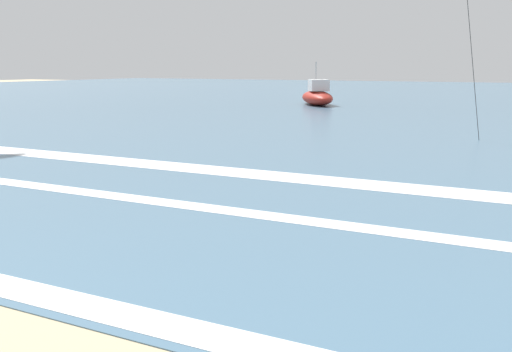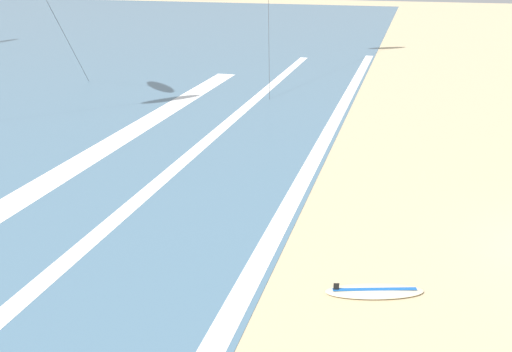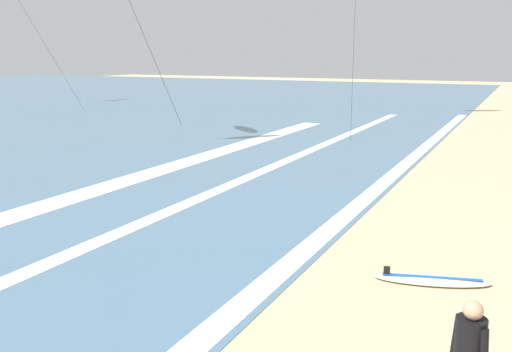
% 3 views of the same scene
% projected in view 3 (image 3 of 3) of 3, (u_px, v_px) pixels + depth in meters
% --- Properties ---
extents(wave_foam_shoreline, '(58.13, 0.52, 0.01)m').
position_uv_depth(wave_foam_shoreline, '(313.00, 243.00, 11.88)').
color(wave_foam_shoreline, white).
rests_on(wave_foam_shoreline, ocean_surface).
extents(wave_foam_mid_break, '(49.92, 0.51, 0.01)m').
position_uv_depth(wave_foam_mid_break, '(199.00, 198.00, 15.60)').
color(wave_foam_mid_break, white).
rests_on(wave_foam_mid_break, ocean_surface).
extents(wave_foam_outer_break, '(40.86, 1.08, 0.01)m').
position_uv_depth(wave_foam_outer_break, '(50.00, 204.00, 14.96)').
color(wave_foam_outer_break, white).
rests_on(wave_foam_outer_break, ocean_surface).
extents(surfboard_right_spare, '(1.19, 2.18, 0.25)m').
position_uv_depth(surfboard_right_spare, '(432.00, 279.00, 9.89)').
color(surfboard_right_spare, beige).
rests_on(surfboard_right_spare, ground).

